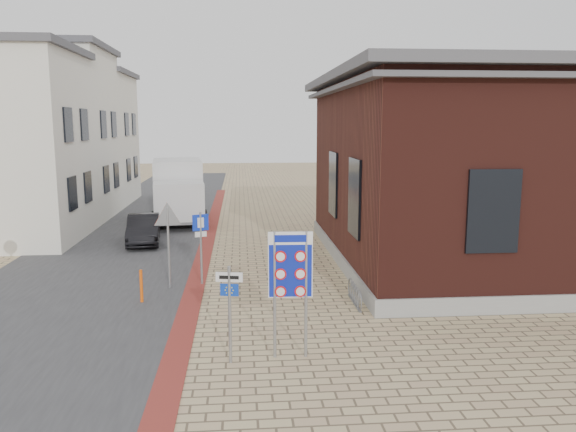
{
  "coord_description": "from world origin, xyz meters",
  "views": [
    {
      "loc": [
        -0.54,
        -12.9,
        5.06
      ],
      "look_at": [
        0.93,
        4.3,
        2.2
      ],
      "focal_mm": 35.0,
      "sensor_mm": 36.0,
      "label": 1
    }
  ],
  "objects": [
    {
      "name": "bike_rack",
      "position": [
        2.65,
        2.2,
        0.26
      ],
      "size": [
        0.08,
        1.8,
        0.6
      ],
      "color": "slate",
      "rests_on": "ground"
    },
    {
      "name": "yield_sign",
      "position": [
        -2.76,
        4.16,
        2.03
      ],
      "size": [
        0.93,
        0.21,
        2.64
      ],
      "rotation": [
        0.0,
        0.0,
        0.16
      ],
      "color": "gray",
      "rests_on": "ground"
    },
    {
      "name": "border_sign",
      "position": [
        0.5,
        -1.31,
        2.01
      ],
      "size": [
        0.96,
        0.09,
        2.8
      ],
      "rotation": [
        0.0,
        0.0,
        -0.04
      ],
      "color": "gray",
      "rests_on": "ground"
    },
    {
      "name": "bollard",
      "position": [
        -3.39,
        2.8,
        0.48
      ],
      "size": [
        0.11,
        0.11,
        0.96
      ],
      "primitive_type": "cylinder",
      "rotation": [
        0.0,
        0.0,
        0.31
      ],
      "color": "#FC5B0D",
      "rests_on": "ground"
    },
    {
      "name": "townhouse_far",
      "position": [
        -10.99,
        24.0,
        4.17
      ],
      "size": [
        7.4,
        6.4,
        8.3
      ],
      "color": "white",
      "rests_on": "ground"
    },
    {
      "name": "townhouse_mid",
      "position": [
        -10.99,
        18.0,
        4.57
      ],
      "size": [
        7.4,
        6.4,
        9.1
      ],
      "color": "white",
      "rests_on": "ground"
    },
    {
      "name": "ground",
      "position": [
        0.0,
        0.0,
        0.0
      ],
      "size": [
        120.0,
        120.0,
        0.0
      ],
      "primitive_type": "plane",
      "color": "tan",
      "rests_on": "ground"
    },
    {
      "name": "road_strip",
      "position": [
        -5.5,
        15.0,
        0.01
      ],
      "size": [
        7.0,
        60.0,
        0.02
      ],
      "primitive_type": "cube",
      "color": "#38383A",
      "rests_on": "ground"
    },
    {
      "name": "box_truck",
      "position": [
        -3.75,
        16.3,
        1.64
      ],
      "size": [
        3.14,
        6.31,
        3.17
      ],
      "rotation": [
        0.0,
        0.0,
        0.12
      ],
      "color": "slate",
      "rests_on": "ground"
    },
    {
      "name": "brick_building",
      "position": [
        8.99,
        7.0,
        3.49
      ],
      "size": [
        13.0,
        13.0,
        6.8
      ],
      "color": "gray",
      "rests_on": "ground"
    },
    {
      "name": "parking_sign",
      "position": [
        -1.8,
        4.5,
        1.57
      ],
      "size": [
        0.49,
        0.22,
        2.33
      ],
      "rotation": [
        0.0,
        0.0,
        0.37
      ],
      "color": "gray",
      "rests_on": "ground"
    },
    {
      "name": "curb_strip",
      "position": [
        -2.0,
        10.0,
        0.01
      ],
      "size": [
        0.6,
        40.0,
        0.02
      ],
      "primitive_type": "cube",
      "color": "maroon",
      "rests_on": "ground"
    },
    {
      "name": "essen_sign",
      "position": [
        -0.8,
        -1.5,
        1.38
      ],
      "size": [
        0.57,
        0.14,
        2.12
      ],
      "rotation": [
        0.0,
        0.0,
        -0.18
      ],
      "color": "gray",
      "rests_on": "ground"
    },
    {
      "name": "sedan",
      "position": [
        -4.67,
        10.99,
        0.61
      ],
      "size": [
        1.72,
        3.82,
        1.22
      ],
      "primitive_type": "imported",
      "rotation": [
        0.0,
        0.0,
        0.12
      ],
      "color": "black",
      "rests_on": "ground"
    }
  ]
}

